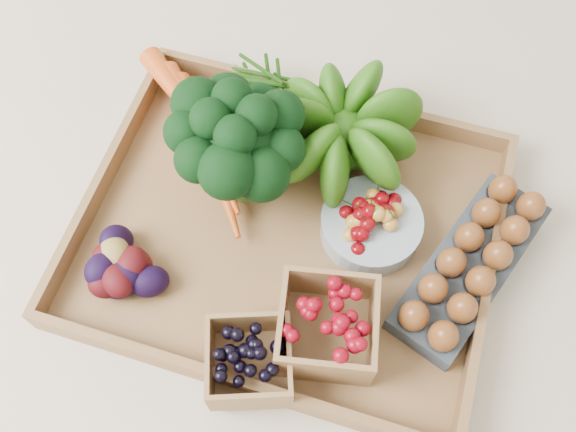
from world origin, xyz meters
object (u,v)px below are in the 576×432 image
(cherry_bowl, at_px, (371,225))
(egg_carton, at_px, (469,267))
(broccoli, at_px, (239,160))
(tray, at_px, (288,233))

(cherry_bowl, xyz_separation_m, egg_carton, (0.14, -0.02, -0.00))
(broccoli, bearing_deg, egg_carton, -5.98)
(tray, relative_size, egg_carton, 2.06)
(egg_carton, bearing_deg, tray, -156.63)
(broccoli, xyz_separation_m, egg_carton, (0.33, -0.03, -0.05))
(tray, height_order, cherry_bowl, cherry_bowl)
(tray, distance_m, egg_carton, 0.25)
(tray, xyz_separation_m, broccoli, (-0.08, 0.05, 0.08))
(tray, xyz_separation_m, egg_carton, (0.25, 0.01, 0.02))
(broccoli, relative_size, cherry_bowl, 1.31)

